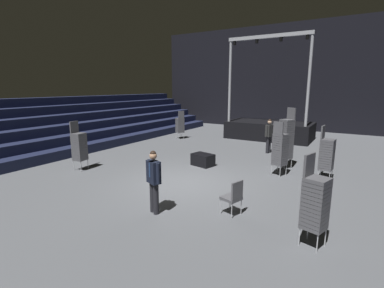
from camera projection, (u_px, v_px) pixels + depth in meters
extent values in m
cube|color=#515459|center=(185.00, 184.00, 9.89)|extent=(22.00, 30.00, 0.10)
cube|color=black|center=(290.00, 77.00, 21.65)|extent=(22.00, 0.30, 8.00)
cube|color=#191E38|center=(81.00, 149.00, 14.18)|extent=(0.75, 24.00, 0.45)
cube|color=#191E38|center=(71.00, 139.00, 14.47)|extent=(0.75, 24.00, 0.45)
cube|color=#191E38|center=(61.00, 129.00, 14.76)|extent=(0.75, 24.00, 0.45)
cube|color=#191E38|center=(51.00, 120.00, 15.05)|extent=(0.75, 24.00, 0.45)
cube|color=#191E38|center=(42.00, 111.00, 15.34)|extent=(0.75, 24.00, 0.45)
cube|color=#191E38|center=(33.00, 102.00, 15.64)|extent=(0.75, 24.00, 0.45)
cube|color=black|center=(269.00, 130.00, 18.22)|extent=(5.19, 2.80, 1.09)
cylinder|color=#9EA0A8|center=(230.00, 82.00, 17.84)|extent=(0.16, 0.16, 5.04)
cylinder|color=#9EA0A8|center=(309.00, 81.00, 15.45)|extent=(0.16, 0.16, 5.04)
cube|color=#9EA0A8|center=(269.00, 36.00, 16.15)|extent=(4.89, 0.20, 0.20)
cylinder|color=black|center=(235.00, 43.00, 17.26)|extent=(0.18, 0.18, 0.22)
cylinder|color=black|center=(257.00, 41.00, 16.55)|extent=(0.18, 0.18, 0.22)
cylinder|color=black|center=(281.00, 39.00, 15.83)|extent=(0.18, 0.18, 0.22)
cylinder|color=black|center=(308.00, 37.00, 15.12)|extent=(0.18, 0.18, 0.22)
cylinder|color=black|center=(156.00, 199.00, 7.39)|extent=(0.15, 0.15, 0.83)
cylinder|color=black|center=(153.00, 197.00, 7.54)|extent=(0.15, 0.15, 0.83)
cube|color=silver|center=(152.00, 172.00, 7.29)|extent=(0.20, 0.16, 0.59)
cube|color=black|center=(154.00, 172.00, 7.32)|extent=(0.46, 0.37, 0.59)
cube|color=navy|center=(150.00, 170.00, 7.24)|extent=(0.06, 0.03, 0.38)
cylinder|color=black|center=(158.00, 174.00, 7.14)|extent=(0.13, 0.13, 0.54)
cylinder|color=black|center=(149.00, 169.00, 7.51)|extent=(0.13, 0.13, 0.54)
sphere|color=tan|center=(153.00, 156.00, 7.24)|extent=(0.19, 0.19, 0.19)
sphere|color=black|center=(153.00, 154.00, 7.23)|extent=(0.16, 0.16, 0.16)
cylinder|color=#B2B5BA|center=(278.00, 168.00, 11.00)|extent=(0.02, 0.02, 0.40)
cylinder|color=#B2B5BA|center=(286.00, 170.00, 10.70)|extent=(0.02, 0.02, 0.40)
cylinder|color=#B2B5BA|center=(272.00, 170.00, 10.77)|extent=(0.02, 0.02, 0.40)
cylinder|color=#B2B5BA|center=(280.00, 172.00, 10.47)|extent=(0.02, 0.02, 0.40)
cube|color=#4C4C51|center=(279.00, 164.00, 10.69)|extent=(0.57, 0.57, 0.08)
cube|color=#4C4C51|center=(279.00, 161.00, 10.67)|extent=(0.57, 0.57, 0.08)
cube|color=#4C4C51|center=(279.00, 159.00, 10.65)|extent=(0.57, 0.57, 0.08)
cube|color=#4C4C51|center=(280.00, 157.00, 10.64)|extent=(0.57, 0.57, 0.08)
cube|color=#4C4C51|center=(280.00, 155.00, 10.62)|extent=(0.57, 0.57, 0.08)
cube|color=#4C4C51|center=(280.00, 153.00, 10.60)|extent=(0.57, 0.57, 0.08)
cube|color=#4C4C51|center=(280.00, 151.00, 10.59)|extent=(0.57, 0.57, 0.08)
cube|color=#4C4C51|center=(280.00, 148.00, 10.57)|extent=(0.57, 0.57, 0.08)
cube|color=#4C4C51|center=(280.00, 146.00, 10.55)|extent=(0.57, 0.57, 0.08)
cube|color=#4C4C51|center=(280.00, 144.00, 10.54)|extent=(0.57, 0.57, 0.08)
cube|color=#4C4C51|center=(281.00, 142.00, 10.52)|extent=(0.57, 0.57, 0.08)
cube|color=#4C4C51|center=(281.00, 139.00, 10.50)|extent=(0.57, 0.57, 0.08)
cube|color=#4C4C51|center=(281.00, 137.00, 10.49)|extent=(0.57, 0.57, 0.08)
cube|color=#4C4C51|center=(281.00, 135.00, 10.47)|extent=(0.57, 0.57, 0.08)
cube|color=#4C4C51|center=(278.00, 128.00, 10.30)|extent=(0.40, 0.19, 0.46)
cylinder|color=#B2B5BA|center=(285.00, 165.00, 11.44)|extent=(0.02, 0.02, 0.40)
cylinder|color=#B2B5BA|center=(278.00, 163.00, 11.76)|extent=(0.02, 0.02, 0.40)
cylinder|color=#B2B5BA|center=(291.00, 164.00, 11.61)|extent=(0.02, 0.02, 0.40)
cylinder|color=#B2B5BA|center=(284.00, 161.00, 11.94)|extent=(0.02, 0.02, 0.40)
cube|color=#4C4C51|center=(285.00, 157.00, 11.64)|extent=(0.60, 0.60, 0.08)
cube|color=#4C4C51|center=(285.00, 155.00, 11.62)|extent=(0.60, 0.60, 0.08)
cube|color=#4C4C51|center=(285.00, 153.00, 11.61)|extent=(0.60, 0.60, 0.08)
cube|color=#4C4C51|center=(285.00, 151.00, 11.59)|extent=(0.60, 0.60, 0.08)
cube|color=#4C4C51|center=(285.00, 149.00, 11.57)|extent=(0.60, 0.60, 0.08)
cube|color=#4C4C51|center=(286.00, 147.00, 11.55)|extent=(0.60, 0.60, 0.08)
cube|color=#4C4C51|center=(286.00, 145.00, 11.54)|extent=(0.60, 0.60, 0.08)
cube|color=#4C4C51|center=(286.00, 143.00, 11.52)|extent=(0.60, 0.60, 0.08)
cube|color=#4C4C51|center=(286.00, 141.00, 11.50)|extent=(0.60, 0.60, 0.08)
cube|color=#4C4C51|center=(286.00, 139.00, 11.49)|extent=(0.60, 0.60, 0.08)
cube|color=#4C4C51|center=(286.00, 137.00, 11.47)|extent=(0.60, 0.60, 0.08)
cube|color=#4C4C51|center=(286.00, 135.00, 11.45)|extent=(0.60, 0.60, 0.08)
cube|color=#4C4C51|center=(287.00, 133.00, 11.44)|extent=(0.60, 0.60, 0.08)
cube|color=#4C4C51|center=(287.00, 131.00, 11.42)|extent=(0.60, 0.60, 0.08)
cube|color=#4C4C51|center=(287.00, 129.00, 11.40)|extent=(0.60, 0.60, 0.08)
cube|color=#4C4C51|center=(287.00, 127.00, 11.39)|extent=(0.60, 0.60, 0.08)
cube|color=#4C4C51|center=(287.00, 125.00, 11.37)|extent=(0.60, 0.60, 0.08)
cube|color=#4C4C51|center=(287.00, 123.00, 11.35)|extent=(0.60, 0.60, 0.08)
cube|color=#4C4C51|center=(287.00, 120.00, 11.33)|extent=(0.60, 0.60, 0.08)
cube|color=#4C4C51|center=(291.00, 113.00, 11.37)|extent=(0.37, 0.25, 0.46)
cylinder|color=#B2B5BA|center=(176.00, 135.00, 18.37)|extent=(0.02, 0.02, 0.40)
cylinder|color=#B2B5BA|center=(181.00, 135.00, 18.56)|extent=(0.02, 0.02, 0.40)
cylinder|color=#B2B5BA|center=(179.00, 136.00, 18.05)|extent=(0.02, 0.02, 0.40)
cylinder|color=#B2B5BA|center=(184.00, 136.00, 18.24)|extent=(0.02, 0.02, 0.40)
cube|color=#4C4C51|center=(180.00, 132.00, 18.26)|extent=(0.60, 0.60, 0.08)
cube|color=#4C4C51|center=(180.00, 130.00, 18.24)|extent=(0.60, 0.60, 0.08)
cube|color=#4C4C51|center=(180.00, 129.00, 18.22)|extent=(0.60, 0.60, 0.08)
cube|color=#4C4C51|center=(180.00, 128.00, 18.21)|extent=(0.60, 0.60, 0.08)
cube|color=#4C4C51|center=(180.00, 127.00, 18.19)|extent=(0.60, 0.60, 0.08)
cube|color=#4C4C51|center=(180.00, 125.00, 18.17)|extent=(0.60, 0.60, 0.08)
cube|color=#4C4C51|center=(180.00, 124.00, 18.16)|extent=(0.60, 0.60, 0.08)
cube|color=#4C4C51|center=(180.00, 123.00, 18.14)|extent=(0.60, 0.60, 0.08)
cube|color=#4C4C51|center=(180.00, 121.00, 18.12)|extent=(0.60, 0.60, 0.08)
cube|color=#4C4C51|center=(180.00, 120.00, 18.11)|extent=(0.60, 0.60, 0.08)
cube|color=#4C4C51|center=(180.00, 119.00, 18.09)|extent=(0.60, 0.60, 0.08)
cube|color=#4C4C51|center=(181.00, 115.00, 17.87)|extent=(0.24, 0.38, 0.46)
cylinder|color=#B2B5BA|center=(88.00, 164.00, 11.51)|extent=(0.02, 0.02, 0.40)
cylinder|color=#B2B5BA|center=(81.00, 167.00, 11.17)|extent=(0.02, 0.02, 0.40)
cylinder|color=#B2B5BA|center=(81.00, 163.00, 11.66)|extent=(0.02, 0.02, 0.40)
cylinder|color=#B2B5BA|center=(74.00, 166.00, 11.32)|extent=(0.02, 0.02, 0.40)
cube|color=#4C4C51|center=(80.00, 159.00, 11.37)|extent=(0.49, 0.49, 0.08)
cube|color=#4C4C51|center=(80.00, 157.00, 11.35)|extent=(0.49, 0.49, 0.08)
cube|color=#4C4C51|center=(80.00, 155.00, 11.33)|extent=(0.49, 0.49, 0.08)
cube|color=#4C4C51|center=(80.00, 153.00, 11.32)|extent=(0.49, 0.49, 0.08)
cube|color=#4C4C51|center=(80.00, 151.00, 11.30)|extent=(0.49, 0.49, 0.08)
cube|color=#4C4C51|center=(80.00, 149.00, 11.28)|extent=(0.49, 0.49, 0.08)
cube|color=#4C4C51|center=(79.00, 147.00, 11.26)|extent=(0.49, 0.49, 0.08)
cube|color=#4C4C51|center=(79.00, 145.00, 11.25)|extent=(0.49, 0.49, 0.08)
cube|color=#4C4C51|center=(79.00, 143.00, 11.23)|extent=(0.49, 0.49, 0.08)
cube|color=#4C4C51|center=(79.00, 140.00, 11.21)|extent=(0.49, 0.49, 0.08)
cube|color=#4C4C51|center=(79.00, 138.00, 11.20)|extent=(0.49, 0.49, 0.08)
cube|color=#4C4C51|center=(79.00, 136.00, 11.18)|extent=(0.49, 0.49, 0.08)
cube|color=#4C4C51|center=(78.00, 134.00, 11.16)|extent=(0.49, 0.49, 0.08)
cube|color=#4C4C51|center=(74.00, 127.00, 11.19)|extent=(0.10, 0.41, 0.46)
cylinder|color=#B2B5BA|center=(332.00, 175.00, 10.15)|extent=(0.02, 0.02, 0.40)
cylinder|color=#B2B5BA|center=(329.00, 177.00, 9.85)|extent=(0.02, 0.02, 0.40)
cylinder|color=#B2B5BA|center=(321.00, 173.00, 10.38)|extent=(0.02, 0.02, 0.40)
cylinder|color=#B2B5BA|center=(318.00, 175.00, 10.08)|extent=(0.02, 0.02, 0.40)
cube|color=#4C4C51|center=(326.00, 168.00, 10.07)|extent=(0.48, 0.48, 0.08)
cube|color=#4C4C51|center=(326.00, 166.00, 10.05)|extent=(0.48, 0.48, 0.08)
cube|color=#4C4C51|center=(326.00, 164.00, 10.03)|extent=(0.48, 0.48, 0.08)
cube|color=#4C4C51|center=(326.00, 161.00, 10.02)|extent=(0.48, 0.48, 0.08)
cube|color=#4C4C51|center=(326.00, 159.00, 10.00)|extent=(0.48, 0.48, 0.08)
cube|color=#4C4C51|center=(327.00, 157.00, 9.98)|extent=(0.48, 0.48, 0.08)
cube|color=#4C4C51|center=(327.00, 155.00, 9.96)|extent=(0.48, 0.48, 0.08)
cube|color=#4C4C51|center=(327.00, 152.00, 9.95)|extent=(0.48, 0.48, 0.08)
cube|color=#4C4C51|center=(327.00, 150.00, 9.93)|extent=(0.48, 0.48, 0.08)
cube|color=#4C4C51|center=(328.00, 147.00, 9.91)|extent=(0.48, 0.48, 0.08)
cube|color=#4C4C51|center=(328.00, 145.00, 9.90)|extent=(0.48, 0.48, 0.08)
cube|color=#4C4C51|center=(328.00, 143.00, 9.88)|extent=(0.48, 0.48, 0.08)
cube|color=#4C4C51|center=(328.00, 140.00, 9.86)|extent=(0.48, 0.48, 0.08)
cube|color=#4C4C51|center=(323.00, 132.00, 9.92)|extent=(0.09, 0.41, 0.46)
cylinder|color=#B2B5BA|center=(325.00, 237.00, 5.92)|extent=(0.02, 0.02, 0.40)
cylinder|color=#B2B5BA|center=(317.00, 244.00, 5.67)|extent=(0.02, 0.02, 0.40)
cylinder|color=#B2B5BA|center=(308.00, 231.00, 6.20)|extent=(0.02, 0.02, 0.40)
cylinder|color=#B2B5BA|center=(299.00, 237.00, 5.95)|extent=(0.02, 0.02, 0.40)
cube|color=#4C4C51|center=(313.00, 226.00, 5.89)|extent=(0.55, 0.55, 0.08)
cube|color=#4C4C51|center=(314.00, 223.00, 5.87)|extent=(0.55, 0.55, 0.08)
cube|color=#4C4C51|center=(314.00, 219.00, 5.85)|extent=(0.55, 0.55, 0.08)
cube|color=#4C4C51|center=(314.00, 215.00, 5.83)|extent=(0.55, 0.55, 0.08)
cube|color=#4C4C51|center=(315.00, 211.00, 5.82)|extent=(0.55, 0.55, 0.08)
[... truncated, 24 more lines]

